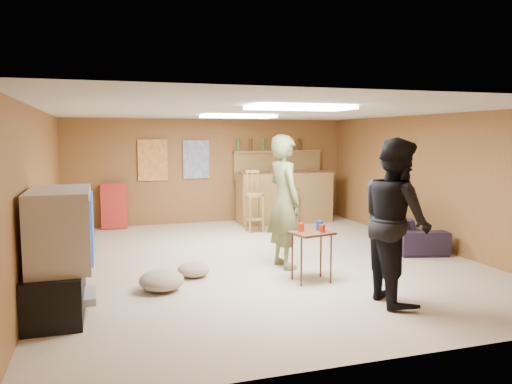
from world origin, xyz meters
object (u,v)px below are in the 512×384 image
object	(u,v)px
bar_counter	(284,197)
person_olive	(284,202)
person_black	(396,220)
tray_table	(311,257)
sofa	(406,228)
tv_body	(61,228)

from	to	relation	value
bar_counter	person_olive	world-z (taller)	person_olive
person_black	tray_table	distance (m)	1.28
bar_counter	person_black	distance (m)	5.22
tray_table	sofa	bearing A→B (deg)	32.01
person_olive	person_black	size ratio (longest dim) A/B	1.02
tv_body	tray_table	world-z (taller)	tv_body
tv_body	person_olive	distance (m)	3.03
person_black	sofa	size ratio (longest dim) A/B	0.96
bar_counter	tray_table	world-z (taller)	bar_counter
sofa	tray_table	size ratio (longest dim) A/B	2.97
tv_body	tray_table	bearing A→B (deg)	4.79
tv_body	sofa	world-z (taller)	tv_body
person_olive	person_black	bearing A→B (deg)	-165.96
bar_counter	tray_table	distance (m)	4.38
tv_body	sofa	bearing A→B (deg)	18.20
person_olive	sofa	world-z (taller)	person_olive
sofa	person_olive	bearing A→B (deg)	121.14
person_olive	tray_table	xyz separation A→B (m)	(0.07, -0.78, -0.61)
tv_body	person_black	xyz separation A→B (m)	(3.51, -0.72, 0.01)
bar_counter	person_olive	xyz separation A→B (m)	(-1.30, -3.43, 0.38)
person_olive	tray_table	size ratio (longest dim) A/B	2.90
tray_table	person_black	bearing A→B (deg)	-58.86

